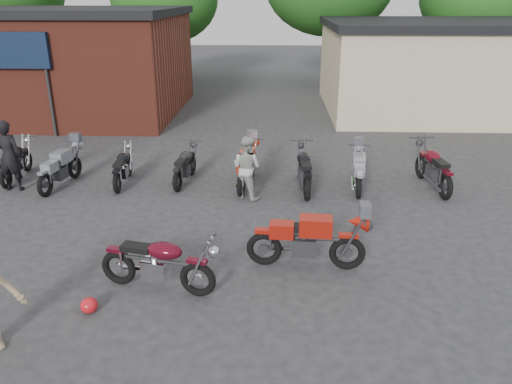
{
  "coord_description": "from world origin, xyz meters",
  "views": [
    {
      "loc": [
        1.23,
        -7.27,
        4.76
      ],
      "look_at": [
        0.84,
        2.46,
        0.9
      ],
      "focal_mm": 35.0,
      "sensor_mm": 36.0,
      "label": 1
    }
  ],
  "objects_px": {
    "row_bike_0": "(16,160)",
    "row_bike_7": "(433,165)",
    "vintage_motorcycle": "(159,260)",
    "person_light": "(247,168)",
    "row_bike_2": "(122,165)",
    "row_bike_5": "(304,167)",
    "sportbike": "(308,237)",
    "row_bike_1": "(60,166)",
    "row_bike_3": "(185,164)",
    "helmet": "(89,305)",
    "row_bike_4": "(247,165)",
    "row_bike_6": "(359,169)",
    "person_dark": "(9,156)"
  },
  "relations": [
    {
      "from": "vintage_motorcycle",
      "to": "row_bike_7",
      "type": "relative_size",
      "value": 0.95
    },
    {
      "from": "vintage_motorcycle",
      "to": "helmet",
      "type": "relative_size",
      "value": 7.32
    },
    {
      "from": "person_light",
      "to": "row_bike_4",
      "type": "distance_m",
      "value": 0.85
    },
    {
      "from": "row_bike_4",
      "to": "row_bike_6",
      "type": "relative_size",
      "value": 1.1
    },
    {
      "from": "row_bike_0",
      "to": "row_bike_1",
      "type": "xyz_separation_m",
      "value": [
        1.45,
        -0.51,
        0.01
      ]
    },
    {
      "from": "sportbike",
      "to": "row_bike_5",
      "type": "bearing_deg",
      "value": 92.19
    },
    {
      "from": "row_bike_4",
      "to": "row_bike_6",
      "type": "height_order",
      "value": "row_bike_4"
    },
    {
      "from": "row_bike_0",
      "to": "row_bike_3",
      "type": "relative_size",
      "value": 1.05
    },
    {
      "from": "vintage_motorcycle",
      "to": "row_bike_3",
      "type": "bearing_deg",
      "value": 107.8
    },
    {
      "from": "person_light",
      "to": "row_bike_2",
      "type": "distance_m",
      "value": 3.49
    },
    {
      "from": "vintage_motorcycle",
      "to": "row_bike_6",
      "type": "relative_size",
      "value": 1.1
    },
    {
      "from": "row_bike_2",
      "to": "row_bike_5",
      "type": "distance_m",
      "value": 4.83
    },
    {
      "from": "sportbike",
      "to": "row_bike_5",
      "type": "relative_size",
      "value": 1.03
    },
    {
      "from": "row_bike_2",
      "to": "sportbike",
      "type": "bearing_deg",
      "value": -135.27
    },
    {
      "from": "row_bike_5",
      "to": "row_bike_6",
      "type": "height_order",
      "value": "row_bike_5"
    },
    {
      "from": "sportbike",
      "to": "row_bike_0",
      "type": "xyz_separation_m",
      "value": [
        -7.73,
        4.5,
        -0.06
      ]
    },
    {
      "from": "person_dark",
      "to": "row_bike_5",
      "type": "xyz_separation_m",
      "value": [
        7.56,
        0.37,
        -0.33
      ]
    },
    {
      "from": "sportbike",
      "to": "row_bike_1",
      "type": "bearing_deg",
      "value": 151.52
    },
    {
      "from": "row_bike_6",
      "to": "row_bike_1",
      "type": "bearing_deg",
      "value": 97.67
    },
    {
      "from": "helmet",
      "to": "row_bike_1",
      "type": "bearing_deg",
      "value": 115.87
    },
    {
      "from": "helmet",
      "to": "row_bike_4",
      "type": "xyz_separation_m",
      "value": [
        2.2,
        5.81,
        0.46
      ]
    },
    {
      "from": "vintage_motorcycle",
      "to": "person_light",
      "type": "height_order",
      "value": "person_light"
    },
    {
      "from": "row_bike_5",
      "to": "row_bike_7",
      "type": "height_order",
      "value": "row_bike_7"
    },
    {
      "from": "row_bike_0",
      "to": "sportbike",
      "type": "bearing_deg",
      "value": -124.68
    },
    {
      "from": "row_bike_0",
      "to": "row_bike_7",
      "type": "height_order",
      "value": "row_bike_7"
    },
    {
      "from": "vintage_motorcycle",
      "to": "person_dark",
      "type": "bearing_deg",
      "value": 149.36
    },
    {
      "from": "sportbike",
      "to": "row_bike_1",
      "type": "height_order",
      "value": "sportbike"
    },
    {
      "from": "row_bike_1",
      "to": "row_bike_7",
      "type": "bearing_deg",
      "value": -79.29
    },
    {
      "from": "sportbike",
      "to": "person_dark",
      "type": "distance_m",
      "value": 8.31
    },
    {
      "from": "row_bike_1",
      "to": "row_bike_2",
      "type": "relative_size",
      "value": 1.08
    },
    {
      "from": "row_bike_0",
      "to": "row_bike_7",
      "type": "distance_m",
      "value": 11.23
    },
    {
      "from": "person_light",
      "to": "row_bike_3",
      "type": "relative_size",
      "value": 0.86
    },
    {
      "from": "row_bike_6",
      "to": "row_bike_7",
      "type": "distance_m",
      "value": 1.96
    },
    {
      "from": "row_bike_0",
      "to": "helmet",
      "type": "bearing_deg",
      "value": -150.17
    },
    {
      "from": "person_dark",
      "to": "person_light",
      "type": "height_order",
      "value": "person_dark"
    },
    {
      "from": "sportbike",
      "to": "row_bike_2",
      "type": "height_order",
      "value": "sportbike"
    },
    {
      "from": "vintage_motorcycle",
      "to": "row_bike_0",
      "type": "bearing_deg",
      "value": 146.36
    },
    {
      "from": "vintage_motorcycle",
      "to": "row_bike_2",
      "type": "height_order",
      "value": "vintage_motorcycle"
    },
    {
      "from": "helmet",
      "to": "person_light",
      "type": "bearing_deg",
      "value": 65.67
    },
    {
      "from": "row_bike_7",
      "to": "row_bike_2",
      "type": "bearing_deg",
      "value": 83.72
    },
    {
      "from": "person_light",
      "to": "row_bike_4",
      "type": "xyz_separation_m",
      "value": [
        -0.05,
        0.82,
        -0.2
      ]
    },
    {
      "from": "person_dark",
      "to": "row_bike_0",
      "type": "relative_size",
      "value": 0.96
    },
    {
      "from": "row_bike_0",
      "to": "row_bike_1",
      "type": "bearing_deg",
      "value": -113.82
    },
    {
      "from": "row_bike_4",
      "to": "sportbike",
      "type": "bearing_deg",
      "value": -154.82
    },
    {
      "from": "person_dark",
      "to": "row_bike_6",
      "type": "bearing_deg",
      "value": -176.61
    },
    {
      "from": "row_bike_1",
      "to": "row_bike_3",
      "type": "bearing_deg",
      "value": -73.41
    },
    {
      "from": "vintage_motorcycle",
      "to": "sportbike",
      "type": "height_order",
      "value": "sportbike"
    },
    {
      "from": "helmet",
      "to": "row_bike_3",
      "type": "distance_m",
      "value": 6.04
    },
    {
      "from": "person_light",
      "to": "row_bike_2",
      "type": "bearing_deg",
      "value": 17.34
    },
    {
      "from": "row_bike_4",
      "to": "row_bike_5",
      "type": "distance_m",
      "value": 1.51
    }
  ]
}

